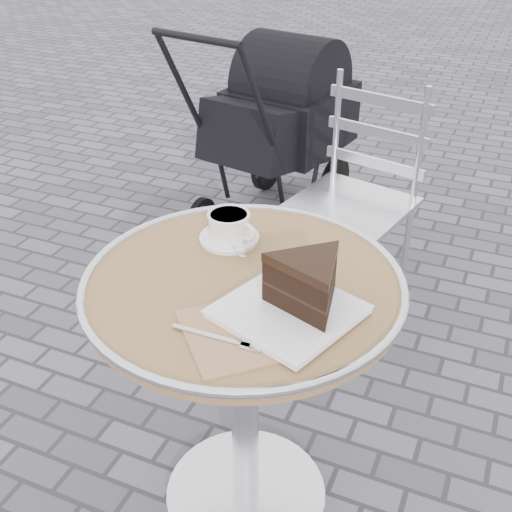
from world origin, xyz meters
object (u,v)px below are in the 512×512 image
at_px(cafe_table, 244,339).
at_px(baby_stroller, 278,130).
at_px(cappuccino_set, 230,229).
at_px(cake_plate_set, 302,290).
at_px(bistro_chair, 364,174).

bearing_deg(cafe_table, baby_stroller, 108.92).
distance_m(cappuccino_set, cake_plate_set, 0.34).
bearing_deg(bistro_chair, cake_plate_set, -69.42).
distance_m(cafe_table, cake_plate_set, 0.28).
bearing_deg(cake_plate_set, baby_stroller, 132.17).
height_order(cake_plate_set, baby_stroller, baby_stroller).
relative_size(cafe_table, bistro_chair, 0.84).
bearing_deg(baby_stroller, cake_plate_set, -56.57).
height_order(cappuccino_set, bistro_chair, bistro_chair).
bearing_deg(cappuccino_set, baby_stroller, 118.78).
distance_m(cappuccino_set, bistro_chair, 0.94).
distance_m(cake_plate_set, baby_stroller, 1.84).
height_order(cafe_table, cake_plate_set, cake_plate_set).
relative_size(cappuccino_set, baby_stroller, 0.15).
xyz_separation_m(cake_plate_set, baby_stroller, (-0.71, 1.66, -0.35)).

